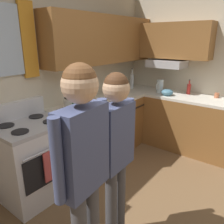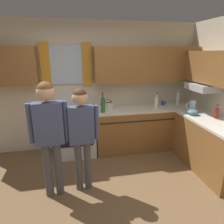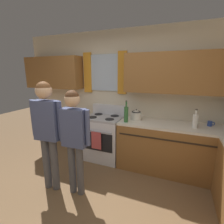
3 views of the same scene
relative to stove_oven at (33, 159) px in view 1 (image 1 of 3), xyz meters
The scene contains 14 objects.
back_wall_unit 1.11m from the stove_oven, 39.74° to the left, with size 4.60×0.42×2.60m.
kitchen_counter_run 1.85m from the stove_oven, 12.86° to the right, with size 2.19×2.06×0.90m.
stove_oven is the anchor object (origin of this frame).
bottle_milk_white 1.75m from the stove_oven, ahead, with size 0.08×0.08×0.31m.
bottle_tall_clear 2.32m from the stove_oven, ahead, with size 0.07×0.07×0.37m.
bottle_sauce_red 2.64m from the stove_oven, 20.18° to the right, with size 0.06×0.06×0.25m.
bottle_wine_green 0.81m from the stove_oven, 19.14° to the right, with size 0.08×0.08×0.39m.
mug_cobalt_blue 1.97m from the stove_oven, ahead, with size 0.11×0.07×0.08m.
cup_terracotta 2.84m from the stove_oven, 28.39° to the right, with size 0.11×0.07×0.08m.
stovetop_kettle 0.85m from the stove_oven, ahead, with size 0.27×0.20×0.21m.
water_pitcher 2.33m from the stove_oven, 11.75° to the right, with size 0.19×0.11×0.22m.
mixing_bowl 2.28m from the stove_oven, 16.89° to the right, with size 0.20×0.20×0.10m.
adult_left 1.37m from the stove_oven, 106.57° to the right, with size 0.51×0.23×1.66m.
adult_in_plaid 1.25m from the stove_oven, 86.38° to the right, with size 0.49×0.21×1.56m.
Camera 1 is at (-1.56, -0.59, 1.79)m, focal length 36.25 mm.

